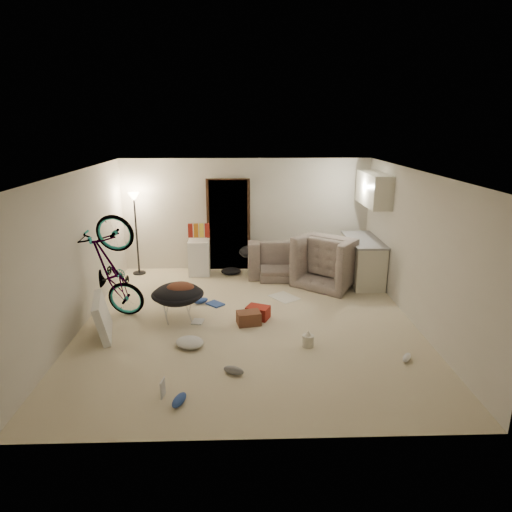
{
  "coord_description": "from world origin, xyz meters",
  "views": [
    {
      "loc": [
        -0.11,
        -7.1,
        3.22
      ],
      "look_at": [
        0.14,
        0.6,
        0.98
      ],
      "focal_mm": 32.0,
      "sensor_mm": 36.0,
      "label": 1
    }
  ],
  "objects_px": {
    "saucer_chair": "(178,299)",
    "drink_case_b": "(258,312)",
    "armchair": "(333,265)",
    "drink_case_a": "(249,318)",
    "kitchen_counter": "(362,261)",
    "bicycle": "(113,291)",
    "floor_lamp": "(135,216)",
    "tv_box": "(102,317)",
    "sofa": "(295,262)",
    "juicer": "(308,340)",
    "mini_fridge": "(199,258)"
  },
  "relations": [
    {
      "from": "sofa",
      "to": "drink_case_a",
      "type": "relative_size",
      "value": 5.45
    },
    {
      "from": "mini_fridge",
      "to": "drink_case_b",
      "type": "xyz_separation_m",
      "value": [
        1.21,
        -2.42,
        -0.28
      ]
    },
    {
      "from": "kitchen_counter",
      "to": "saucer_chair",
      "type": "xyz_separation_m",
      "value": [
        -3.63,
        -1.86,
        -0.07
      ]
    },
    {
      "from": "sofa",
      "to": "drink_case_b",
      "type": "bearing_deg",
      "value": 68.25
    },
    {
      "from": "floor_lamp",
      "to": "tv_box",
      "type": "bearing_deg",
      "value": -88.15
    },
    {
      "from": "sofa",
      "to": "armchair",
      "type": "bearing_deg",
      "value": 143.2
    },
    {
      "from": "armchair",
      "to": "juicer",
      "type": "relative_size",
      "value": 4.72
    },
    {
      "from": "kitchen_counter",
      "to": "saucer_chair",
      "type": "relative_size",
      "value": 1.7
    },
    {
      "from": "sofa",
      "to": "saucer_chair",
      "type": "relative_size",
      "value": 2.35
    },
    {
      "from": "bicycle",
      "to": "drink_case_a",
      "type": "distance_m",
      "value": 2.36
    },
    {
      "from": "drink_case_a",
      "to": "drink_case_b",
      "type": "xyz_separation_m",
      "value": [
        0.16,
        0.24,
        -0.0
      ]
    },
    {
      "from": "kitchen_counter",
      "to": "tv_box",
      "type": "bearing_deg",
      "value": -152.69
    },
    {
      "from": "tv_box",
      "to": "drink_case_a",
      "type": "bearing_deg",
      "value": -5.54
    },
    {
      "from": "bicycle",
      "to": "drink_case_b",
      "type": "distance_m",
      "value": 2.49
    },
    {
      "from": "sofa",
      "to": "tv_box",
      "type": "bearing_deg",
      "value": 40.23
    },
    {
      "from": "saucer_chair",
      "to": "drink_case_b",
      "type": "relative_size",
      "value": 2.37
    },
    {
      "from": "drink_case_a",
      "to": "tv_box",
      "type": "bearing_deg",
      "value": 176.46
    },
    {
      "from": "mini_fridge",
      "to": "tv_box",
      "type": "height_order",
      "value": "mini_fridge"
    },
    {
      "from": "drink_case_a",
      "to": "saucer_chair",
      "type": "bearing_deg",
      "value": 156.42
    },
    {
      "from": "saucer_chair",
      "to": "armchair",
      "type": "bearing_deg",
      "value": 30.51
    },
    {
      "from": "saucer_chair",
      "to": "drink_case_b",
      "type": "distance_m",
      "value": 1.38
    },
    {
      "from": "armchair",
      "to": "bicycle",
      "type": "distance_m",
      "value": 4.42
    },
    {
      "from": "kitchen_counter",
      "to": "drink_case_a",
      "type": "height_order",
      "value": "kitchen_counter"
    },
    {
      "from": "mini_fridge",
      "to": "tv_box",
      "type": "relative_size",
      "value": 0.82
    },
    {
      "from": "armchair",
      "to": "juicer",
      "type": "distance_m",
      "value": 2.98
    },
    {
      "from": "floor_lamp",
      "to": "tv_box",
      "type": "distance_m",
      "value": 3.25
    },
    {
      "from": "mini_fridge",
      "to": "armchair",
      "type": "bearing_deg",
      "value": -13.53
    },
    {
      "from": "bicycle",
      "to": "juicer",
      "type": "bearing_deg",
      "value": -101.46
    },
    {
      "from": "saucer_chair",
      "to": "tv_box",
      "type": "distance_m",
      "value": 1.25
    },
    {
      "from": "sofa",
      "to": "armchair",
      "type": "xyz_separation_m",
      "value": [
        0.74,
        -0.54,
        0.08
      ]
    },
    {
      "from": "drink_case_b",
      "to": "juicer",
      "type": "bearing_deg",
      "value": -31.75
    },
    {
      "from": "floor_lamp",
      "to": "sofa",
      "type": "distance_m",
      "value": 3.61
    },
    {
      "from": "kitchen_counter",
      "to": "armchair",
      "type": "relative_size",
      "value": 1.26
    },
    {
      "from": "mini_fridge",
      "to": "drink_case_a",
      "type": "xyz_separation_m",
      "value": [
        1.04,
        -2.65,
        -0.28
      ]
    },
    {
      "from": "sofa",
      "to": "saucer_chair",
      "type": "distance_m",
      "value": 3.23
    },
    {
      "from": "floor_lamp",
      "to": "armchair",
      "type": "distance_m",
      "value": 4.36
    },
    {
      "from": "kitchen_counter",
      "to": "sofa",
      "type": "relative_size",
      "value": 0.72
    },
    {
      "from": "sofa",
      "to": "bicycle",
      "type": "height_order",
      "value": "bicycle"
    },
    {
      "from": "kitchen_counter",
      "to": "bicycle",
      "type": "relative_size",
      "value": 0.8
    },
    {
      "from": "drink_case_a",
      "to": "mini_fridge",
      "type": "bearing_deg",
      "value": 99.54
    },
    {
      "from": "tv_box",
      "to": "drink_case_b",
      "type": "distance_m",
      "value": 2.53
    },
    {
      "from": "kitchen_counter",
      "to": "drink_case_a",
      "type": "xyz_separation_m",
      "value": [
        -2.43,
        -2.1,
        -0.33
      ]
    },
    {
      "from": "mini_fridge",
      "to": "saucer_chair",
      "type": "bearing_deg",
      "value": -94.45
    },
    {
      "from": "armchair",
      "to": "mini_fridge",
      "type": "relative_size",
      "value": 1.54
    },
    {
      "from": "saucer_chair",
      "to": "floor_lamp",
      "type": "bearing_deg",
      "value": 115.61
    },
    {
      "from": "sofa",
      "to": "bicycle",
      "type": "bearing_deg",
      "value": 32.65
    },
    {
      "from": "drink_case_b",
      "to": "saucer_chair",
      "type": "bearing_deg",
      "value": -156.43
    },
    {
      "from": "floor_lamp",
      "to": "juicer",
      "type": "xyz_separation_m",
      "value": [
        3.27,
        -3.56,
        -1.2
      ]
    },
    {
      "from": "tv_box",
      "to": "drink_case_b",
      "type": "xyz_separation_m",
      "value": [
        2.46,
        0.58,
        -0.2
      ]
    },
    {
      "from": "armchair",
      "to": "drink_case_a",
      "type": "distance_m",
      "value": 2.71
    }
  ]
}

